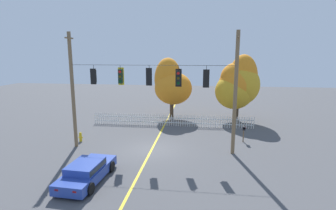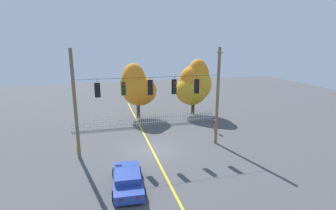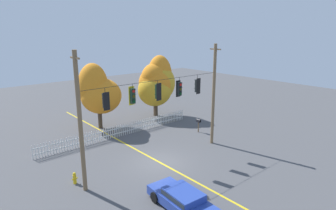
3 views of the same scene
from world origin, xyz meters
name	(u,v)px [view 3 (image 3 of 3)]	position (x,y,z in m)	size (l,w,h in m)	color
ground	(159,162)	(0.00, 0.00, 0.00)	(80.00, 80.00, 0.00)	#4C4C4F
lane_centerline_stripe	(159,162)	(0.00, 0.00, 0.00)	(0.16, 36.00, 0.01)	gold
signal_support_span	(159,106)	(0.00, 0.00, 4.37)	(12.06, 1.10, 8.58)	brown
traffic_signal_southbound_primary	(106,101)	(-4.19, -0.01, 5.42)	(0.43, 0.38, 1.39)	black
traffic_signal_northbound_primary	(133,96)	(-2.20, 0.01, 5.44)	(0.43, 0.38, 1.44)	black
traffic_signal_northbound_secondary	(158,92)	(-0.10, -0.01, 5.44)	(0.43, 0.38, 1.42)	black
traffic_signal_eastbound_side	(179,89)	(1.96, 0.01, 5.37)	(0.43, 0.38, 1.50)	black
traffic_signal_westbound_side	(197,86)	(3.88, -0.01, 5.36)	(0.43, 0.38, 1.51)	black
white_picket_fence	(121,130)	(0.75, 6.66, 0.57)	(15.75, 0.06, 1.13)	silver
autumn_maple_near_fence	(98,92)	(0.31, 9.98, 3.71)	(4.11, 3.79, 6.59)	#473828
autumn_maple_mid	(157,85)	(7.39, 9.58, 3.64)	(4.54, 3.65, 6.12)	#473828
autumn_oak_far_east	(157,80)	(7.44, 9.65, 4.19)	(4.11, 3.83, 6.95)	#473828
parked_car	(182,199)	(-2.67, -5.32, 0.60)	(2.14, 4.49, 1.15)	#28429E
fire_hydrant	(75,178)	(-6.08, 1.15, 0.38)	(0.38, 0.22, 0.78)	gold
roadside_mailbox	(199,122)	(7.04, 2.70, 1.07)	(0.25, 0.44, 1.32)	brown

